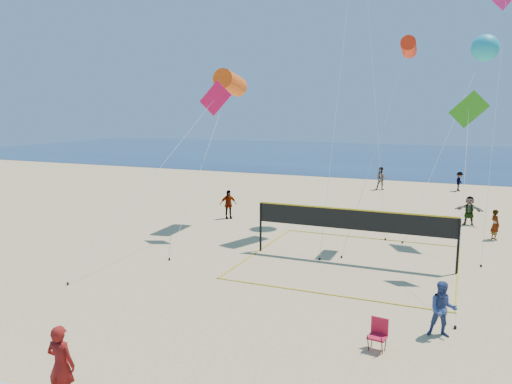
% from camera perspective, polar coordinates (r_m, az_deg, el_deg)
% --- Properties ---
extents(ground, '(120.00, 120.00, 0.00)m').
position_cam_1_polar(ground, '(12.80, -1.91, -21.07)').
color(ground, '#D4B377').
rests_on(ground, ground).
extents(ocean, '(140.00, 50.00, 0.03)m').
position_cam_1_polar(ocean, '(72.44, 19.11, 3.76)').
color(ocean, '#10234D').
rests_on(ocean, ground).
extents(woman, '(0.72, 0.51, 1.85)m').
position_cam_1_polar(woman, '(12.41, -21.38, -17.94)').
color(woman, maroon).
rests_on(woman, ground).
extents(bystander_a, '(0.89, 0.75, 1.64)m').
position_cam_1_polar(bystander_a, '(15.65, 20.55, -12.45)').
color(bystander_a, navy).
rests_on(bystander_a, ground).
extents(far_person_0, '(1.04, 0.99, 1.74)m').
position_cam_1_polar(far_person_0, '(30.00, -3.20, -1.41)').
color(far_person_0, gray).
rests_on(far_person_0, ground).
extents(far_person_1, '(1.59, 0.69, 1.65)m').
position_cam_1_polar(far_person_1, '(30.80, 23.18, -1.96)').
color(far_person_1, gray).
rests_on(far_person_1, ground).
extents(far_person_2, '(0.61, 0.68, 1.55)m').
position_cam_1_polar(far_person_2, '(27.82, 25.65, -3.39)').
color(far_person_2, gray).
rests_on(far_person_2, ground).
extents(far_person_3, '(0.97, 0.79, 1.87)m').
position_cam_1_polar(far_person_3, '(41.94, 14.12, 1.51)').
color(far_person_3, gray).
rests_on(far_person_3, ground).
extents(far_person_4, '(0.82, 1.12, 1.56)m').
position_cam_1_polar(far_person_4, '(43.28, 22.23, 1.12)').
color(far_person_4, gray).
rests_on(far_person_4, ground).
extents(camp_chair, '(0.53, 0.64, 0.98)m').
position_cam_1_polar(camp_chair, '(14.49, 13.81, -15.32)').
color(camp_chair, '#B5142E').
rests_on(camp_chair, ground).
extents(volleyball_net, '(8.69, 8.54, 2.32)m').
position_cam_1_polar(volleyball_net, '(21.76, 10.94, -3.81)').
color(volleyball_net, black).
rests_on(volleyball_net, ground).
extents(kite_0, '(1.35, 8.83, 8.66)m').
position_cam_1_polar(kite_0, '(28.06, -2.93, 12.34)').
color(kite_0, '#FF590F').
rests_on(kite_0, ground).
extents(kite_2, '(2.50, 4.14, 9.75)m').
position_cam_1_polar(kite_2, '(24.66, 17.05, 15.52)').
color(kite_2, red).
rests_on(kite_2, ground).
extents(kite_3, '(2.68, 8.97, 7.93)m').
position_cam_1_polar(kite_3, '(24.98, -5.34, 9.80)').
color(kite_3, '#DC0C48').
rests_on(kite_3, ground).
extents(kite_4, '(1.46, 5.76, 7.22)m').
position_cam_1_polar(kite_4, '(20.51, 23.10, 7.53)').
color(kite_4, '#2B8E18').
rests_on(kite_4, ground).
extents(kite_7, '(4.21, 9.53, 10.86)m').
position_cam_1_polar(kite_7, '(33.46, 24.72, 14.72)').
color(kite_7, '#1AA5BD').
rests_on(kite_7, ground).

